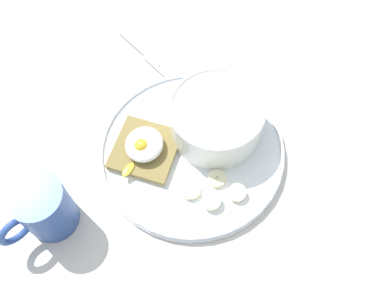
{
  "coord_description": "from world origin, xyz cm",
  "views": [
    {
      "loc": [
        29.83,
        6.75,
        62.9
      ],
      "look_at": [
        0.0,
        0.0,
        5.0
      ],
      "focal_mm": 40.0,
      "sensor_mm": 36.0,
      "label": 1
    }
  ],
  "objects": [
    {
      "name": "ground_plane",
      "position": [
        0.0,
        0.0,
        1.0
      ],
      "size": [
        120.0,
        120.0,
        2.0
      ],
      "primitive_type": "cube",
      "color": "beige",
      "rests_on": "ground"
    },
    {
      "name": "plate",
      "position": [
        0.0,
        0.0,
        2.8
      ],
      "size": [
        29.26,
        29.26,
        1.6
      ],
      "color": "white",
      "rests_on": "ground_plane"
    },
    {
      "name": "oatmeal_bowl",
      "position": [
        -4.38,
        2.86,
        6.45
      ],
      "size": [
        14.64,
        14.64,
        6.88
      ],
      "color": "white",
      "rests_on": "plate"
    },
    {
      "name": "toast_slice",
      "position": [
        1.88,
        -7.04,
        3.68
      ],
      "size": [
        10.35,
        10.35,
        1.21
      ],
      "color": "olive",
      "rests_on": "plate"
    },
    {
      "name": "poached_egg",
      "position": [
        2.0,
        -7.08,
        5.46
      ],
      "size": [
        8.69,
        5.83,
        3.04
      ],
      "color": "white",
      "rests_on": "toast_slice"
    },
    {
      "name": "banana_slice_front",
      "position": [
        6.89,
        1.34,
        3.43
      ],
      "size": [
        3.47,
        3.47,
        0.92
      ],
      "color": "#E9EBB7",
      "rests_on": "plate"
    },
    {
      "name": "banana_slice_left",
      "position": [
        5.81,
        8.15,
        3.68
      ],
      "size": [
        3.25,
        3.12,
        1.59
      ],
      "color": "#F6E6B5",
      "rests_on": "plate"
    },
    {
      "name": "banana_slice_back",
      "position": [
        7.94,
        4.72,
        3.71
      ],
      "size": [
        3.18,
        3.09,
        1.52
      ],
      "color": "#F3E9BC",
      "rests_on": "plate"
    },
    {
      "name": "banana_slice_right",
      "position": [
        4.14,
        4.8,
        3.45
      ],
      "size": [
        3.85,
        3.85,
        0.96
      ],
      "color": "beige",
      "rests_on": "plate"
    },
    {
      "name": "coffee_mug",
      "position": [
        15.27,
        -17.45,
        6.88
      ],
      "size": [
        10.09,
        7.9,
        9.51
      ],
      "color": "#2E4C95",
      "rests_on": "ground_plane"
    },
    {
      "name": "knife",
      "position": [
        -17.27,
        -12.44,
        2.4
      ],
      "size": [
        9.0,
        12.54,
        0.8
      ],
      "color": "silver",
      "rests_on": "ground_plane"
    }
  ]
}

